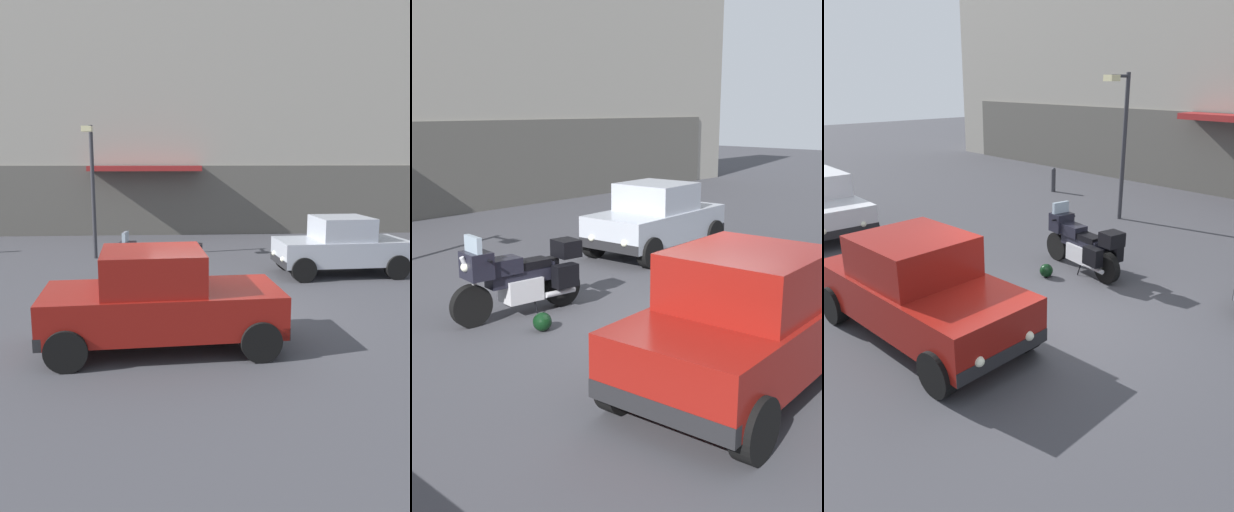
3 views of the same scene
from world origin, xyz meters
TOP-DOWN VIEW (x-y plane):
  - ground_plane at (0.00, 0.00)m, footprint 80.00×80.00m
  - building_facade_rear at (-0.00, 12.28)m, footprint 35.97×3.40m
  - motorcycle at (-1.13, 2.22)m, footprint 2.26×0.90m
  - helmet at (-1.40, 1.43)m, footprint 0.28×0.28m
  - car_compact_side at (3.70, 3.41)m, footprint 3.55×1.89m
  - car_wagon_end at (-1.00, -1.71)m, footprint 3.96×2.01m
  - streetlamp_curbside at (-3.18, 6.00)m, footprint 0.28×0.94m

SIDE VIEW (x-z plane):
  - ground_plane at x=0.00m, z-range 0.00..0.00m
  - helmet at x=-1.40m, z-range 0.00..0.28m
  - motorcycle at x=-1.13m, z-range -0.06..1.30m
  - car_compact_side at x=3.70m, z-range -0.01..1.55m
  - car_wagon_end at x=-1.00m, z-range -0.01..1.63m
  - streetlamp_curbside at x=-3.18m, z-range 0.49..4.55m
  - building_facade_rear at x=0.00m, z-range -0.05..10.36m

